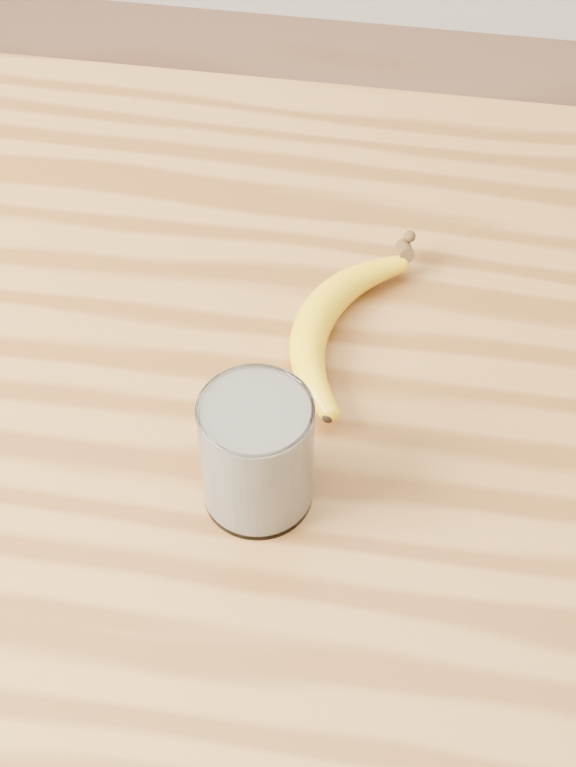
# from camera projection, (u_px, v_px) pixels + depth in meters

# --- Properties ---
(table) EXTENTS (1.20, 0.80, 0.90)m
(table) POSITION_uv_depth(u_px,v_px,m) (177.00, 450.00, 0.97)
(table) COLOR #9C6830
(table) RESTS_ON ground
(smoothie_glass) EXTENTS (0.08, 0.08, 0.10)m
(smoothie_glass) POSITION_uv_depth(u_px,v_px,m) (257.00, 453.00, 0.75)
(smoothie_glass) COLOR white
(smoothie_glass) RESTS_ON table
(banana) EXTENTS (0.15, 0.28, 0.03)m
(banana) POSITION_uv_depth(u_px,v_px,m) (315.00, 319.00, 0.88)
(banana) COLOR gold
(banana) RESTS_ON table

